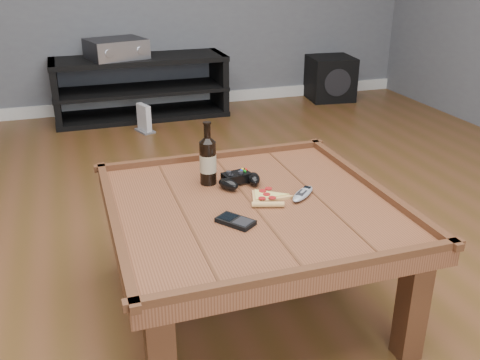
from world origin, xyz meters
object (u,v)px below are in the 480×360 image
object	(u,v)px
beer_bottle	(208,159)
remote_control	(303,194)
game_controller	(239,180)
subwoofer	(330,78)
smartphone	(236,221)
game_console	(144,119)
pizza_slice	(267,198)
coffee_table	(251,218)
media_console	(141,88)
av_receiver	(116,49)

from	to	relation	value
beer_bottle	remote_control	xyz separation A→B (m)	(0.30, -0.23, -0.09)
game_controller	subwoofer	size ratio (longest dim) A/B	0.43
smartphone	game_console	bearing A→B (deg)	52.07
pizza_slice	coffee_table	bearing A→B (deg)	-149.82
coffee_table	pizza_slice	world-z (taller)	coffee_table
smartphone	game_console	distance (m)	2.49
coffee_table	media_console	size ratio (longest dim) A/B	0.74
game_console	media_console	bearing A→B (deg)	63.51
media_console	remote_control	bearing A→B (deg)	-85.86
media_console	av_receiver	distance (m)	0.37
media_console	remote_control	world-z (taller)	media_console
pizza_slice	remote_control	xyz separation A→B (m)	(0.14, -0.02, 0.00)
pizza_slice	smartphone	distance (m)	0.22
subwoofer	game_console	distance (m)	1.86
pizza_slice	subwoofer	bearing A→B (deg)	75.89
smartphone	av_receiver	bearing A→B (deg)	54.71
beer_bottle	smartphone	size ratio (longest dim) A/B	1.75
beer_bottle	game_console	bearing A→B (deg)	88.58
game_controller	av_receiver	distance (m)	2.59
coffee_table	remote_control	size ratio (longest dim) A/B	7.11
subwoofer	smartphone	bearing A→B (deg)	-115.80
av_receiver	pizza_slice	bearing A→B (deg)	-100.80
beer_bottle	smartphone	bearing A→B (deg)	-90.21
game_controller	remote_control	distance (m)	0.26
beer_bottle	game_console	xyz separation A→B (m)	(0.05, 2.12, -0.45)
pizza_slice	beer_bottle	bearing A→B (deg)	145.30
media_console	game_controller	size ratio (longest dim) A/B	7.52
media_console	beer_bottle	world-z (taller)	beer_bottle
media_console	smartphone	distance (m)	2.89
remote_control	pizza_slice	bearing A→B (deg)	-140.63
smartphone	av_receiver	xyz separation A→B (m)	(-0.07, 2.87, 0.12)
game_controller	subwoofer	bearing A→B (deg)	46.17
smartphone	subwoofer	size ratio (longest dim) A/B	0.33
beer_bottle	smartphone	world-z (taller)	beer_bottle
smartphone	game_console	world-z (taller)	smartphone
game_controller	game_console	bearing A→B (deg)	81.26
game_controller	remote_control	xyz separation A→B (m)	(0.19, -0.17, -0.01)
game_controller	media_console	bearing A→B (deg)	79.98
media_console	game_controller	world-z (taller)	game_controller
beer_bottle	game_console	world-z (taller)	beer_bottle
game_controller	remote_control	size ratio (longest dim) A/B	1.28
coffee_table	pizza_slice	bearing A→B (deg)	12.96
beer_bottle	remote_control	bearing A→B (deg)	-37.22
media_console	av_receiver	bearing A→B (deg)	-178.21
smartphone	pizza_slice	bearing A→B (deg)	4.09
coffee_table	game_controller	xyz separation A→B (m)	(0.01, 0.17, 0.08)
av_receiver	subwoofer	bearing A→B (deg)	-14.13
pizza_slice	game_console	world-z (taller)	pizza_slice
remote_control	beer_bottle	bearing A→B (deg)	-170.26
beer_bottle	game_controller	size ratio (longest dim) A/B	1.33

